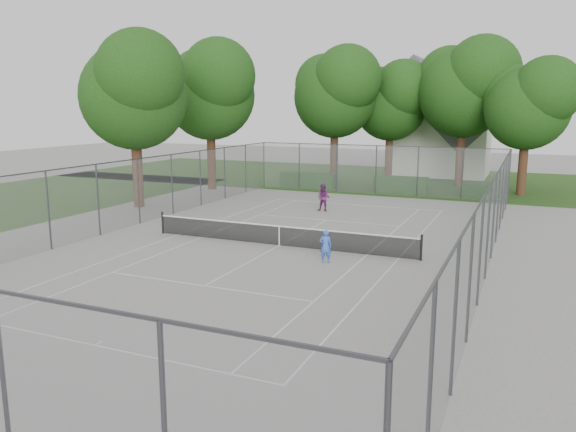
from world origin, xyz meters
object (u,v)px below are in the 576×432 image
at_px(tennis_net, 279,235).
at_px(woman_player, 323,198).
at_px(girl_player, 326,246).
at_px(house, 441,128).

relative_size(tennis_net, woman_player, 7.80).
bearing_deg(girl_player, house, -110.09).
xyz_separation_m(tennis_net, woman_player, (-1.10, 8.93, 0.31)).
distance_m(house, woman_player, 22.55).
bearing_deg(woman_player, house, 80.64).
bearing_deg(girl_player, woman_player, -90.64).
bearing_deg(girl_player, tennis_net, -52.96).
bearing_deg(house, woman_player, -98.97).
distance_m(tennis_net, house, 31.25).
distance_m(tennis_net, woman_player, 9.00).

